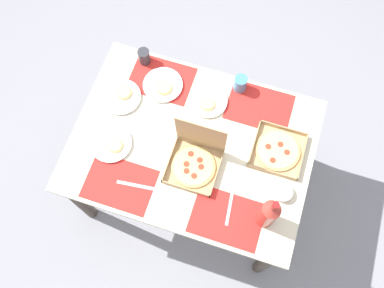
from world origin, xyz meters
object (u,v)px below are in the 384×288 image
plate_near_left (163,85)px  plate_far_left (121,97)px  pizza_box_center (195,160)px  plate_far_right (208,101)px  soda_bottle (269,214)px  cup_spare (144,57)px  cup_clear_right (240,84)px  pizza_box_corner_left (278,150)px  plate_middle (112,144)px  condiment_bowl (283,193)px

plate_near_left → plate_far_left: size_ratio=1.01×
pizza_box_center → plate_far_right: 0.37m
soda_bottle → cup_spare: bearing=142.5°
plate_near_left → plate_far_left: same height
plate_far_right → cup_spare: 0.46m
cup_clear_right → soda_bottle: bearing=-64.9°
pizza_box_center → pizza_box_corner_left: bearing=26.2°
cup_spare → plate_near_left: bearing=-38.5°
pizza_box_corner_left → cup_spare: 0.93m
plate_middle → plate_far_right: (0.42, 0.41, -0.00)m
plate_far_right → pizza_box_corner_left: bearing=-20.7°
plate_far_left → soda_bottle: soda_bottle is taller
plate_far_left → cup_spare: cup_spare is taller
pizza_box_corner_left → plate_far_right: size_ratio=1.25×
plate_near_left → plate_far_left: 0.24m
pizza_box_corner_left → cup_spare: (-0.87, 0.31, 0.04)m
pizza_box_corner_left → plate_far_right: bearing=159.3°
plate_far_left → soda_bottle: size_ratio=0.70×
cup_clear_right → condiment_bowl: 0.65m
soda_bottle → cup_spare: size_ratio=3.35×
pizza_box_center → cup_clear_right: pizza_box_center is taller
condiment_bowl → pizza_box_corner_left: bearing=109.5°
pizza_box_center → plate_far_right: (-0.04, 0.37, -0.04)m
plate_far_right → cup_clear_right: cup_clear_right is taller
plate_middle → cup_clear_right: (0.56, 0.55, 0.04)m
pizza_box_corner_left → plate_middle: (-0.86, -0.24, -0.00)m
pizza_box_center → plate_middle: 0.46m
plate_near_left → cup_spare: size_ratio=2.37×
plate_near_left → plate_middle: (-0.15, -0.42, 0.00)m
cup_clear_right → cup_spare: cup_clear_right is taller
plate_far_left → cup_spare: bearing=80.7°
soda_bottle → condiment_bowl: bearing=70.6°
plate_near_left → plate_far_right: (0.28, -0.02, -0.00)m
plate_far_right → soda_bottle: soda_bottle is taller
plate_far_left → cup_clear_right: cup_clear_right is taller
plate_near_left → cup_spare: (-0.16, 0.12, 0.04)m
plate_near_left → plate_far_left: bearing=-145.0°
plate_middle → soda_bottle: size_ratio=0.70×
plate_far_left → soda_bottle: (0.94, -0.42, 0.12)m
pizza_box_center → cup_clear_right: size_ratio=3.01×
plate_middle → plate_far_left: same height
plate_far_right → soda_bottle: size_ratio=0.67×
plate_middle → cup_spare: 0.55m
pizza_box_center → plate_far_left: bearing=154.6°
plate_middle → plate_far_right: same height
plate_middle → condiment_bowl: bearing=1.0°
soda_bottle → plate_far_left: bearing=155.8°
plate_far_left → condiment_bowl: 1.03m
plate_far_left → cup_clear_right: bearing=23.1°
soda_bottle → plate_near_left: bearing=142.7°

